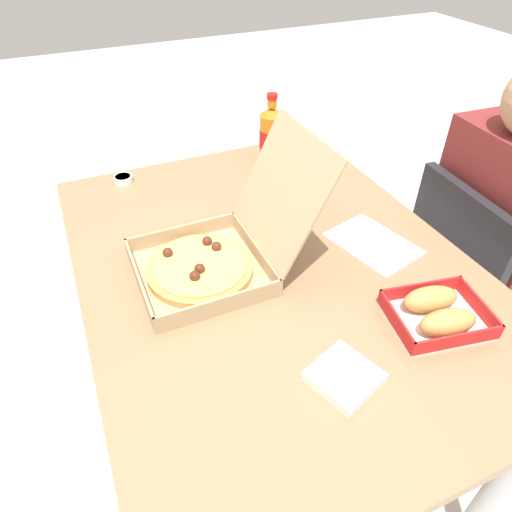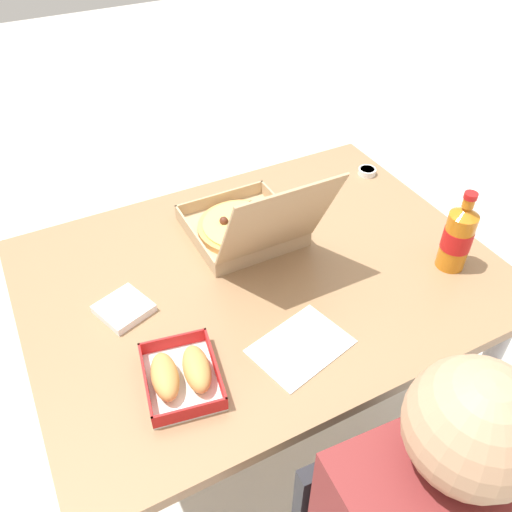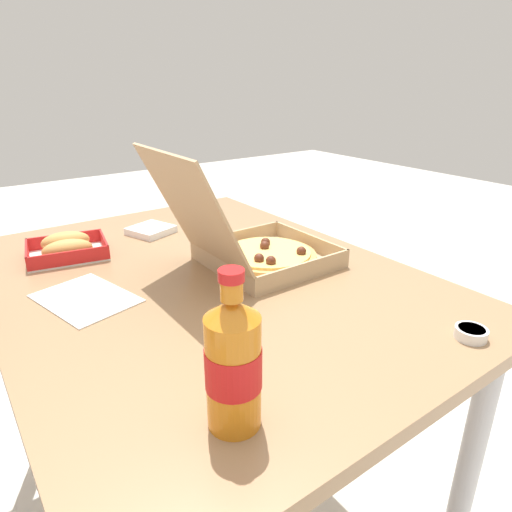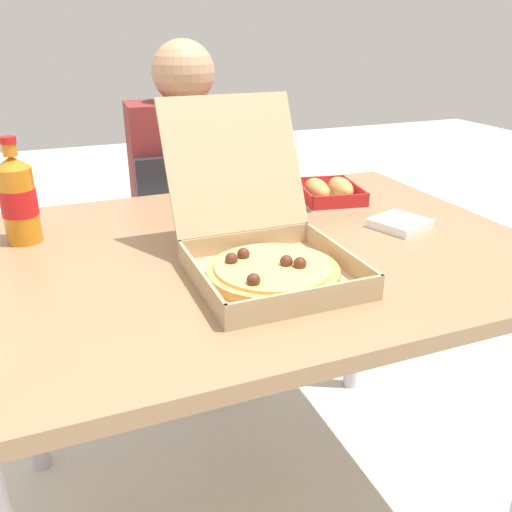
% 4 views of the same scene
% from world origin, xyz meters
% --- Properties ---
extents(ground_plane, '(10.00, 10.00, 0.00)m').
position_xyz_m(ground_plane, '(0.00, 0.00, 0.00)').
color(ground_plane, beige).
extents(dining_table, '(1.17, 0.88, 0.76)m').
position_xyz_m(dining_table, '(0.00, 0.00, 0.67)').
color(dining_table, '#997551').
rests_on(dining_table, ground_plane).
extents(pizza_box_open, '(0.28, 0.41, 0.30)m').
position_xyz_m(pizza_box_open, '(-0.03, -0.14, 0.80)').
color(pizza_box_open, tan).
rests_on(pizza_box_open, dining_table).
extents(bread_side_box, '(0.18, 0.21, 0.06)m').
position_xyz_m(bread_side_box, '(0.30, 0.22, 0.78)').
color(bread_side_box, white).
rests_on(bread_side_box, dining_table).
extents(cola_bottle, '(0.07, 0.07, 0.22)m').
position_xyz_m(cola_bottle, '(-0.45, 0.20, 0.85)').
color(cola_bottle, orange).
rests_on(cola_bottle, dining_table).
extents(paper_menu, '(0.24, 0.20, 0.00)m').
position_xyz_m(paper_menu, '(0.04, 0.26, 0.76)').
color(paper_menu, white).
rests_on(paper_menu, dining_table).
extents(napkin_pile, '(0.14, 0.14, 0.02)m').
position_xyz_m(napkin_pile, '(0.35, -0.03, 0.77)').
color(napkin_pile, white).
rests_on(napkin_pile, dining_table).
extents(dipping_sauce_cup, '(0.06, 0.06, 0.02)m').
position_xyz_m(dipping_sauce_cup, '(-0.52, -0.25, 0.77)').
color(dipping_sauce_cup, white).
rests_on(dipping_sauce_cup, dining_table).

